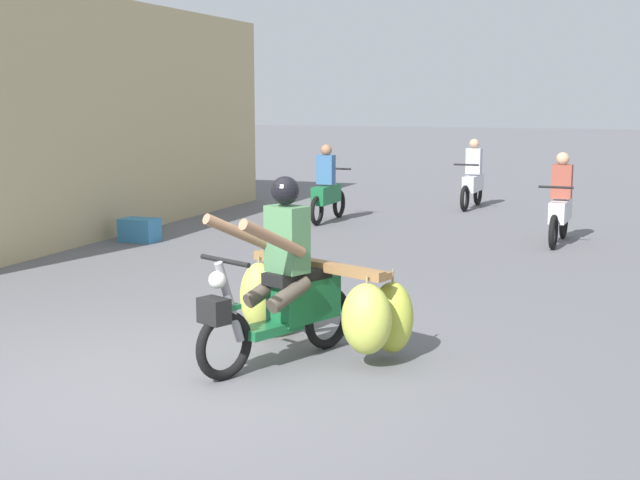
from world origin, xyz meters
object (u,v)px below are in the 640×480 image
Objects in this scene: motorbike_distant_ahead_right at (473,180)px; motorbike_distant_far_ahead at (327,191)px; motorbike_distant_ahead_left at (560,207)px; produce_crate at (140,230)px; motorbike_main_loaded at (304,297)px.

motorbike_distant_ahead_right is 1.00× the size of motorbike_distant_far_ahead.
produce_crate is at bearing -161.22° from motorbike_distant_ahead_left.
motorbike_distant_ahead_left is at bearing 76.71° from motorbike_main_loaded.
motorbike_main_loaded is 1.21× the size of motorbike_distant_ahead_right.
motorbike_main_loaded is at bearing -45.65° from produce_crate.
motorbike_main_loaded is at bearing -71.71° from motorbike_distant_far_ahead.
motorbike_distant_ahead_right is 7.26m from produce_crate.
motorbike_main_loaded reaches higher than motorbike_distant_far_ahead.
motorbike_distant_far_ahead is 3.67m from produce_crate.
motorbike_main_loaded reaches higher than motorbike_distant_ahead_right.
motorbike_distant_ahead_left is 2.90× the size of produce_crate.
motorbike_distant_far_ahead is at bearing -125.87° from motorbike_distant_ahead_right.
produce_crate is (-4.13, -5.95, -0.39)m from motorbike_distant_ahead_right.
motorbike_distant_far_ahead is (-4.15, 0.94, 0.00)m from motorbike_distant_ahead_left.
produce_crate is at bearing -123.64° from motorbike_distant_far_ahead.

